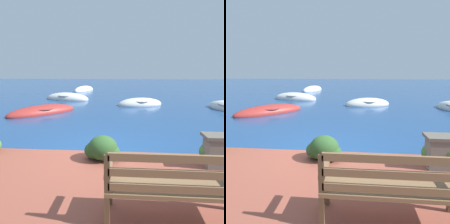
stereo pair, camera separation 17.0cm
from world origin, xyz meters
TOP-DOWN VIEW (x-y plane):
  - ground_plane at (0.00, 0.00)m, footprint 80.00×80.00m
  - park_bench at (1.22, -2.04)m, footprint 1.66×0.48m
  - hedge_clump_left at (0.16, -0.42)m, footprint 0.74×0.53m
  - hedge_clump_centre at (2.51, -0.43)m, footprint 0.86×0.62m
  - rowboat_nearest at (-3.29, 4.74)m, footprint 3.04×3.03m
  - rowboat_far at (1.41, 7.27)m, footprint 2.82×1.84m
  - rowboat_outer at (-3.42, 9.13)m, footprint 3.32×1.92m
  - rowboat_distant at (-3.48, 14.91)m, footprint 1.96×3.09m

SIDE VIEW (x-z plane):
  - ground_plane at x=0.00m, z-range 0.00..0.00m
  - rowboat_nearest at x=-3.29m, z-range -0.29..0.41m
  - rowboat_far at x=1.41m, z-range -0.31..0.44m
  - rowboat_distant at x=-3.48m, z-range -0.36..0.50m
  - rowboat_outer at x=-3.42m, z-range -0.35..0.49m
  - hedge_clump_left at x=0.16m, z-range 0.19..0.69m
  - hedge_clump_centre at x=2.51m, z-range 0.18..0.77m
  - park_bench at x=1.22m, z-range 0.24..1.17m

